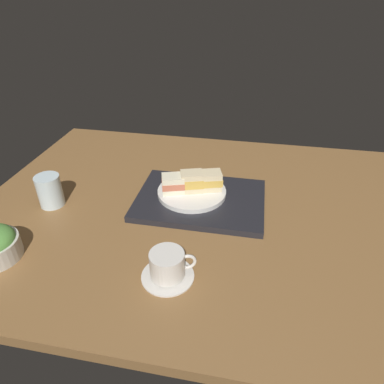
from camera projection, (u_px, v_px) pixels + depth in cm
name	position (u px, v px, depth cm)	size (l,w,h in cm)	color
ground_plane	(210.00, 212.00, 102.13)	(140.00, 100.00, 3.00)	brown
serving_tray	(200.00, 200.00, 103.14)	(38.44, 27.73, 1.93)	black
sandwich_plate	(192.00, 192.00, 103.83)	(21.02, 21.02, 1.38)	silver
sandwich_near	(210.00, 181.00, 102.62)	(8.10, 6.83, 5.78)	beige
sandwich_middle	(192.00, 181.00, 101.78)	(7.82, 6.79, 6.17)	beige
sandwich_far	(173.00, 184.00, 101.23)	(7.88, 6.88, 5.54)	#EFE5C1
coffee_cup	(168.00, 266.00, 76.51)	(12.62, 12.29, 7.04)	silver
drinking_glass	(50.00, 191.00, 100.30)	(7.21, 7.21, 9.69)	silver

